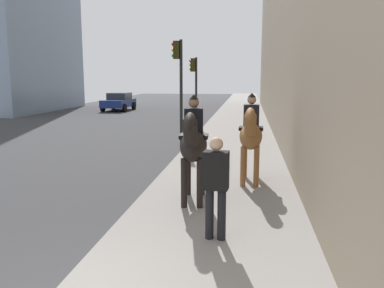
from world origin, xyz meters
TOP-DOWN VIEW (x-y plane):
  - mounted_horse_near at (4.17, -1.24)m, footprint 2.15×0.65m
  - mounted_horse_far at (5.95, -2.44)m, footprint 2.15×0.61m
  - pedestrian_greeting at (2.23, -1.87)m, footprint 0.29×0.42m
  - car_near_lane at (27.85, 8.07)m, footprint 3.87×2.10m
  - traffic_light_near_curb at (12.08, 0.40)m, footprint 0.20×0.44m
  - traffic_light_far_curb at (17.81, 0.53)m, footprint 0.20×0.44m

SIDE VIEW (x-z plane):
  - car_near_lane at x=27.85m, z-range 0.02..1.46m
  - pedestrian_greeting at x=2.23m, z-range 0.25..1.95m
  - mounted_horse_far at x=5.95m, z-range 0.23..2.47m
  - mounted_horse_near at x=4.17m, z-range 0.24..2.52m
  - traffic_light_far_curb at x=17.81m, z-range 0.65..4.41m
  - traffic_light_near_curb at x=12.08m, z-range 0.69..4.89m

